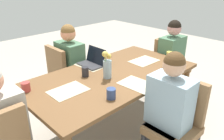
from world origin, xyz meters
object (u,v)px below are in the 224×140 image
at_px(dining_table, 112,80).
at_px(person_head_right_left_far, 3,139).
at_px(person_near_left_near, 71,71).
at_px(person_head_left_left_mid, 170,64).
at_px(chair_far_right_near, 177,119).
at_px(coffee_mug_near_left, 26,87).
at_px(coffee_mug_far_left, 169,56).
at_px(coffee_mug_centre_left, 85,72).
at_px(person_far_right_near, 168,118).
at_px(flower_vase, 107,66).
at_px(coffee_mug_centre_right, 176,62).
at_px(chair_near_left_near, 64,73).
at_px(coffee_mug_near_right, 111,94).
at_px(laptop_near_left_near, 93,62).
at_px(chair_head_left_left_mid, 168,63).

height_order(dining_table, person_head_right_left_far, person_head_right_left_far).
xyz_separation_m(person_near_left_near, person_head_left_left_mid, (-1.26, 0.82, 0.00)).
relative_size(person_head_right_left_far, chair_far_right_near, 1.33).
distance_m(coffee_mug_near_left, coffee_mug_far_left, 1.82).
height_order(coffee_mug_near_left, coffee_mug_centre_left, coffee_mug_centre_left).
relative_size(person_near_left_near, person_far_right_near, 1.00).
bearing_deg(coffee_mug_far_left, dining_table, -12.31).
distance_m(flower_vase, coffee_mug_centre_right, 0.91).
height_order(person_near_left_near, coffee_mug_centre_left, person_near_left_near).
xyz_separation_m(chair_near_left_near, person_head_right_left_far, (1.15, 0.84, 0.03)).
bearing_deg(chair_near_left_near, person_head_left_left_mid, 146.55).
distance_m(person_head_right_left_far, coffee_mug_centre_left, 1.03).
xyz_separation_m(coffee_mug_near_left, coffee_mug_centre_left, (-0.63, 0.13, 0.01)).
bearing_deg(dining_table, person_far_right_near, 90.98).
xyz_separation_m(person_head_right_left_far, coffee_mug_centre_left, (-0.99, -0.13, 0.27)).
height_order(person_head_left_left_mid, flower_vase, person_head_left_left_mid).
relative_size(person_far_right_near, coffee_mug_far_left, 11.26).
relative_size(chair_near_left_near, person_near_left_near, 0.75).
distance_m(person_far_right_near, coffee_mug_near_right, 0.61).
height_order(chair_far_right_near, coffee_mug_near_left, chair_far_right_near).
xyz_separation_m(person_head_right_left_far, coffee_mug_centre_right, (-1.97, 0.41, 0.27)).
distance_m(person_far_right_near, laptop_near_left_near, 1.16).
xyz_separation_m(person_head_left_left_mid, coffee_mug_centre_right, (0.52, 0.37, 0.27)).
height_order(person_near_left_near, person_head_right_left_far, same).
height_order(person_head_left_left_mid, coffee_mug_centre_left, person_head_left_left_mid).
xyz_separation_m(flower_vase, coffee_mug_near_left, (0.77, -0.33, -0.10)).
xyz_separation_m(person_near_left_near, flower_vase, (0.09, 0.85, 0.36)).
xyz_separation_m(coffee_mug_near_left, coffee_mug_far_left, (-1.76, 0.49, 0.01)).
bearing_deg(dining_table, chair_near_left_near, -84.08).
height_order(person_far_right_near, coffee_mug_centre_left, person_far_right_near).
height_order(chair_far_right_near, coffee_mug_near_right, chair_far_right_near).
bearing_deg(person_head_left_left_mid, person_far_right_near, 31.35).
bearing_deg(chair_near_left_near, chair_far_right_near, 96.02).
bearing_deg(person_head_right_left_far, coffee_mug_near_right, 154.16).
height_order(dining_table, laptop_near_left_near, laptop_near_left_near).
height_order(chair_far_right_near, coffee_mug_far_left, chair_far_right_near).
height_order(coffee_mug_near_right, coffee_mug_far_left, coffee_mug_far_left).
bearing_deg(person_far_right_near, person_head_right_left_far, -32.30).
distance_m(flower_vase, coffee_mug_near_right, 0.46).
height_order(chair_near_left_near, person_near_left_near, person_near_left_near).
bearing_deg(flower_vase, coffee_mug_far_left, 170.84).
xyz_separation_m(chair_head_left_left_mid, coffee_mug_near_right, (1.69, 0.45, 0.30)).
height_order(coffee_mug_near_left, coffee_mug_centre_right, coffee_mug_centre_right).
relative_size(person_head_right_left_far, flower_vase, 3.78).
bearing_deg(chair_head_left_left_mid, coffee_mug_near_left, -6.09).
distance_m(dining_table, person_head_right_left_far, 1.25).
relative_size(person_far_right_near, flower_vase, 3.78).
bearing_deg(laptop_near_left_near, coffee_mug_centre_right, 133.57).
xyz_separation_m(coffee_mug_centre_right, coffee_mug_far_left, (-0.15, -0.19, -0.00)).
xyz_separation_m(person_near_left_near, coffee_mug_near_left, (0.86, 0.51, 0.26)).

